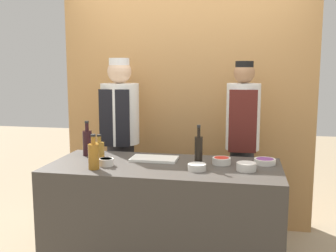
# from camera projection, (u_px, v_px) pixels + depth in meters

# --- Properties ---
(cabinet_wall) EXTENTS (2.58, 0.18, 2.40)m
(cabinet_wall) POSITION_uv_depth(u_px,v_px,m) (187.00, 111.00, 4.12)
(cabinet_wall) COLOR #B7844C
(cabinet_wall) RESTS_ON ground_plane
(counter) EXTENTS (1.79, 0.79, 0.90)m
(counter) POSITION_uv_depth(u_px,v_px,m) (164.00, 220.00, 3.11)
(counter) COLOR #3D3833
(counter) RESTS_ON ground_plane
(sauce_bowl_brown) EXTENTS (0.13, 0.13, 0.05)m
(sauce_bowl_brown) POSITION_uv_depth(u_px,v_px,m) (197.00, 167.00, 2.87)
(sauce_bowl_brown) COLOR silver
(sauce_bowl_brown) RESTS_ON counter
(sauce_bowl_purple) EXTENTS (0.17, 0.17, 0.04)m
(sauce_bowl_purple) POSITION_uv_depth(u_px,v_px,m) (265.00, 161.00, 3.05)
(sauce_bowl_purple) COLOR silver
(sauce_bowl_purple) RESTS_ON counter
(sauce_bowl_red) EXTENTS (0.14, 0.14, 0.05)m
(sauce_bowl_red) POSITION_uv_depth(u_px,v_px,m) (222.00, 161.00, 3.05)
(sauce_bowl_red) COLOR silver
(sauce_bowl_red) RESTS_ON counter
(sauce_bowl_orange) EXTENTS (0.14, 0.14, 0.06)m
(sauce_bowl_orange) POSITION_uv_depth(u_px,v_px,m) (246.00, 166.00, 2.86)
(sauce_bowl_orange) COLOR silver
(sauce_bowl_orange) RESTS_ON counter
(sauce_bowl_green) EXTENTS (0.12, 0.12, 0.06)m
(sauce_bowl_green) POSITION_uv_depth(u_px,v_px,m) (106.00, 162.00, 3.00)
(sauce_bowl_green) COLOR silver
(sauce_bowl_green) RESTS_ON counter
(cutting_board) EXTENTS (0.37, 0.21, 0.02)m
(cutting_board) POSITION_uv_depth(u_px,v_px,m) (154.00, 159.00, 3.19)
(cutting_board) COLOR white
(cutting_board) RESTS_ON counter
(bottle_amber) EXTENTS (0.08, 0.08, 0.26)m
(bottle_amber) POSITION_uv_depth(u_px,v_px,m) (94.00, 156.00, 2.89)
(bottle_amber) COLOR #9E661E
(bottle_amber) RESTS_ON counter
(bottle_wine) EXTENTS (0.08, 0.08, 0.30)m
(bottle_wine) POSITION_uv_depth(u_px,v_px,m) (87.00, 142.00, 3.34)
(bottle_wine) COLOR black
(bottle_wine) RESTS_ON counter
(bottle_soy) EXTENTS (0.06, 0.06, 0.32)m
(bottle_soy) POSITION_uv_depth(u_px,v_px,m) (199.00, 150.00, 2.97)
(bottle_soy) COLOR black
(bottle_soy) RESTS_ON counter
(bottle_vinegar) EXTENTS (0.08, 0.08, 0.23)m
(bottle_vinegar) POSITION_uv_depth(u_px,v_px,m) (99.00, 152.00, 3.09)
(bottle_vinegar) COLOR olive
(bottle_vinegar) RESTS_ON counter
(chef_left) EXTENTS (0.37, 0.37, 1.74)m
(chef_left) POSITION_uv_depth(u_px,v_px,m) (121.00, 140.00, 3.85)
(chef_left) COLOR #28282D
(chef_left) RESTS_ON ground_plane
(chef_right) EXTENTS (0.31, 0.31, 1.71)m
(chef_right) POSITION_uv_depth(u_px,v_px,m) (242.00, 145.00, 3.62)
(chef_right) COLOR #28282D
(chef_right) RESTS_ON ground_plane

